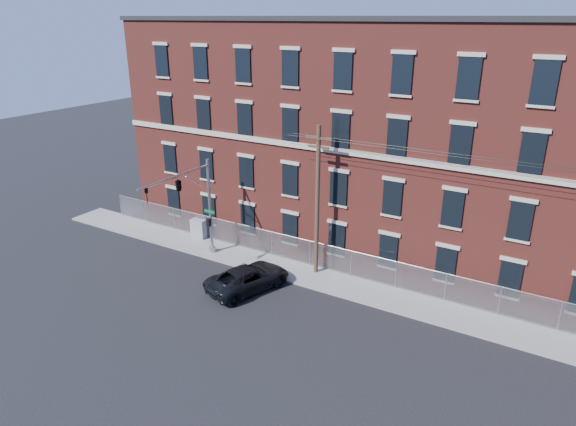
# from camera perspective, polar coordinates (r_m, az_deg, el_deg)

# --- Properties ---
(ground) EXTENTS (140.00, 140.00, 0.00)m
(ground) POSITION_cam_1_polar(r_m,az_deg,el_deg) (31.78, -4.96, -9.85)
(ground) COLOR black
(ground) RESTS_ON ground
(sidewalk) EXTENTS (65.00, 3.00, 0.12)m
(sidewalk) POSITION_cam_1_polar(r_m,az_deg,el_deg) (31.72, 19.04, -11.00)
(sidewalk) COLOR gray
(sidewalk) RESTS_ON ground
(mill_building) EXTENTS (55.30, 14.32, 16.30)m
(mill_building) POSITION_cam_1_polar(r_m,az_deg,el_deg) (37.01, 23.65, 6.59)
(mill_building) COLOR maroon
(mill_building) RESTS_ON ground
(chain_link_fence) EXTENTS (59.06, 0.06, 1.85)m
(chain_link_fence) POSITION_cam_1_polar(r_m,az_deg,el_deg) (32.35, 19.77, -8.40)
(chain_link_fence) COLOR #A5A8AD
(chain_link_fence) RESTS_ON ground
(traffic_signal_mast) EXTENTS (0.90, 6.75, 7.00)m
(traffic_signal_mast) POSITION_cam_1_polar(r_m,az_deg,el_deg) (34.57, -11.24, 2.27)
(traffic_signal_mast) COLOR #9EA0A5
(traffic_signal_mast) RESTS_ON ground
(utility_pole_near) EXTENTS (1.80, 0.28, 10.00)m
(utility_pole_near) POSITION_cam_1_polar(r_m,az_deg,el_deg) (32.87, 3.29, 1.57)
(utility_pole_near) COLOR #4C3626
(utility_pole_near) RESTS_ON ground
(pickup_truck) EXTENTS (4.21, 6.11, 1.55)m
(pickup_truck) POSITION_cam_1_polar(r_m,az_deg,el_deg) (32.81, -4.45, -7.22)
(pickup_truck) COLOR black
(pickup_truck) RESTS_ON ground
(utility_cabinet) EXTENTS (1.20, 0.63, 1.48)m
(utility_cabinet) POSITION_cam_1_polar(r_m,az_deg,el_deg) (40.41, -9.92, -1.72)
(utility_cabinet) COLOR #919497
(utility_cabinet) RESTS_ON sidewalk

